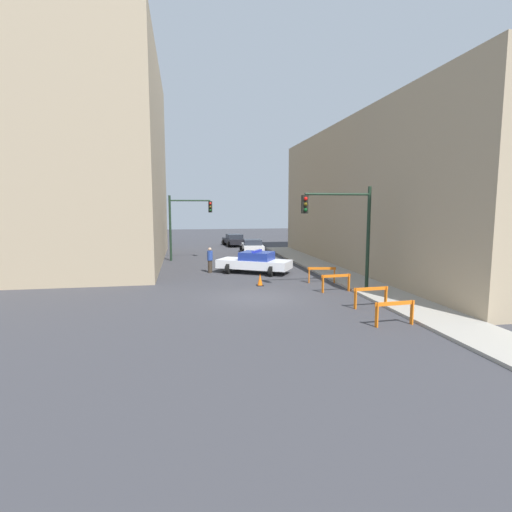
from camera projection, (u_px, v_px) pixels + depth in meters
name	position (u px, v px, depth m)	size (l,w,h in m)	color
ground_plane	(257.00, 297.00, 19.04)	(120.00, 120.00, 0.00)	#38383D
sidewalk_right	(378.00, 291.00, 20.14)	(2.40, 44.00, 0.12)	#9E998E
building_corner_left	(64.00, 161.00, 29.61)	(14.00, 20.00, 15.40)	tan
building_right	(420.00, 196.00, 28.63)	(12.00, 28.00, 10.17)	tan
traffic_light_near	(347.00, 222.00, 20.08)	(3.64, 0.35, 5.20)	black
traffic_light_far	(184.00, 218.00, 31.85)	(3.44, 0.35, 5.20)	black
police_car	(255.00, 262.00, 25.93)	(4.98, 4.01, 1.52)	white
parked_car_near	(253.00, 246.00, 37.01)	(2.53, 4.44, 1.31)	silver
parked_car_mid	(234.00, 240.00, 44.16)	(2.56, 4.46, 1.31)	black
pedestrian_crossing	(210.00, 260.00, 26.10)	(0.51, 0.51, 1.66)	#382D23
barrier_front	(395.00, 309.00, 14.41)	(1.60, 0.26, 0.90)	orange
barrier_mid	(371.00, 294.00, 16.97)	(1.60, 0.25, 0.90)	orange
barrier_back	(336.00, 280.00, 20.18)	(1.60, 0.28, 0.90)	orange
barrier_corner	(322.00, 272.00, 22.60)	(1.58, 0.41, 0.90)	orange
traffic_cone	(260.00, 280.00, 21.81)	(0.36, 0.36, 0.66)	black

